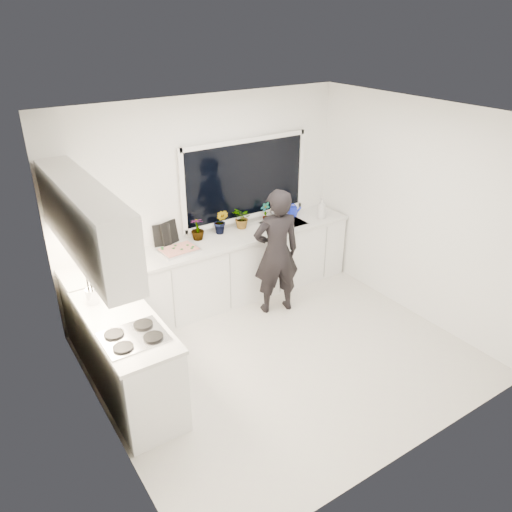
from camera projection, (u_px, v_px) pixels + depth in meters
floor at (282, 357)px, 5.75m from camera, size 4.00×3.50×0.02m
wall_back at (205, 202)px, 6.47m from camera, size 4.00×0.02×2.70m
wall_left at (92, 308)px, 4.16m from camera, size 0.02×3.50×2.70m
wall_right at (417, 212)px, 6.15m from camera, size 0.02×3.50×2.70m
ceiling at (289, 116)px, 4.55m from camera, size 4.00×3.50×0.02m
window at (245, 180)px, 6.65m from camera, size 1.80×0.02×1.00m
base_cabinets_back at (219, 273)px, 6.64m from camera, size 3.92×0.58×0.88m
base_cabinets_left at (128, 359)px, 4.99m from camera, size 0.58×1.60×0.88m
countertop_back at (218, 242)px, 6.43m from camera, size 3.94×0.62×0.04m
countertop_left at (123, 321)px, 4.79m from camera, size 0.62×1.60×0.04m
upper_cabinets at (85, 220)px, 4.57m from camera, size 0.34×2.10×0.70m
sink at (283, 226)px, 6.97m from camera, size 0.58×0.42×0.14m
faucet at (275, 211)px, 7.05m from camera, size 0.03×0.03×0.22m
stovetop at (134, 336)px, 4.50m from camera, size 0.56×0.48×0.03m
person at (276, 252)px, 6.30m from camera, size 0.69×0.54×1.67m
pizza_tray at (179, 250)px, 6.12m from camera, size 0.48×0.37×0.03m
pizza at (179, 249)px, 6.11m from camera, size 0.43×0.32×0.01m
watering_can at (292, 211)px, 7.17m from camera, size 0.18×0.18×0.13m
paper_towel_roll at (118, 252)px, 5.82m from camera, size 0.13×0.13×0.26m
knife_block at (86, 260)px, 5.68m from camera, size 0.16×0.14×0.22m
utensil_crock at (92, 296)px, 5.01m from camera, size 0.16×0.16×0.16m
picture_frame_large at (162, 235)px, 6.22m from camera, size 0.22×0.06×0.28m
picture_frame_small at (170, 233)px, 6.27m from camera, size 0.24×0.10×0.30m
herb_plants at (232, 220)px, 6.63m from camera, size 1.22×0.28×0.34m
soap_bottles at (322, 209)px, 7.05m from camera, size 0.14×0.14×0.31m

